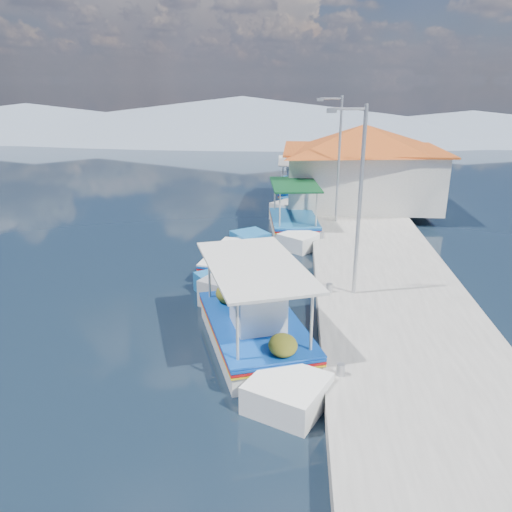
{
  "coord_description": "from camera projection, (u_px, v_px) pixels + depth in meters",
  "views": [
    {
      "loc": [
        2.65,
        -13.5,
        7.13
      ],
      "look_at": [
        1.27,
        3.13,
        1.3
      ],
      "focal_mm": 35.29,
      "sensor_mm": 36.0,
      "label": 1
    }
  ],
  "objects": [
    {
      "name": "main_caique",
      "position": [
        256.0,
        328.0,
        14.22
      ],
      "size": [
        4.21,
        7.83,
        2.73
      ],
      "rotation": [
        0.0,
        0.0,
        -0.34
      ],
      "color": "white",
      "rests_on": "ground"
    },
    {
      "name": "lamp_post_near",
      "position": [
        357.0,
        193.0,
        15.52
      ],
      "size": [
        1.21,
        0.14,
        6.0
      ],
      "color": "#A5A8AD",
      "rests_on": "quay"
    },
    {
      "name": "mountain_ridge",
      "position": [
        329.0,
        121.0,
        66.76
      ],
      "size": [
        171.4,
        96.0,
        5.5
      ],
      "color": "slate",
      "rests_on": "ground"
    },
    {
      "name": "ground",
      "position": [
        206.0,
        329.0,
        15.26
      ],
      "size": [
        160.0,
        160.0,
        0.0
      ],
      "primitive_type": "plane",
      "color": "black",
      "rests_on": "ground"
    },
    {
      "name": "bollards",
      "position": [
        325.0,
        256.0,
        19.69
      ],
      "size": [
        0.2,
        17.2,
        0.3
      ],
      "color": "#A5A8AD",
      "rests_on": "quay"
    },
    {
      "name": "quay",
      "position": [
        376.0,
        260.0,
        20.36
      ],
      "size": [
        5.0,
        44.0,
        0.5
      ],
      "primitive_type": "cube",
      "color": "#AFABA3",
      "rests_on": "ground"
    },
    {
      "name": "caique_far",
      "position": [
        296.0,
        191.0,
        31.88
      ],
      "size": [
        2.45,
        7.8,
        2.73
      ],
      "rotation": [
        0.0,
        0.0,
        -0.03
      ],
      "color": "#1B62A2",
      "rests_on": "ground"
    },
    {
      "name": "lamp_post_far",
      "position": [
        337.0,
        153.0,
        23.98
      ],
      "size": [
        1.21,
        0.14,
        6.0
      ],
      "color": "#A5A8AD",
      "rests_on": "quay"
    },
    {
      "name": "caique_green_canopy",
      "position": [
        294.0,
        224.0,
        24.91
      ],
      "size": [
        2.69,
        7.21,
        2.71
      ],
      "rotation": [
        0.0,
        0.0,
        -0.12
      ],
      "color": "white",
      "rests_on": "ground"
    },
    {
      "name": "harbor_building",
      "position": [
        362.0,
        163.0,
        27.97
      ],
      "size": [
        10.49,
        10.49,
        4.4
      ],
      "color": "silver",
      "rests_on": "quay"
    },
    {
      "name": "caique_blue_hull",
      "position": [
        236.0,
        262.0,
        19.98
      ],
      "size": [
        2.57,
        6.46,
        1.16
      ],
      "rotation": [
        0.0,
        0.0,
        0.16
      ],
      "color": "#1B62A2",
      "rests_on": "ground"
    }
  ]
}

